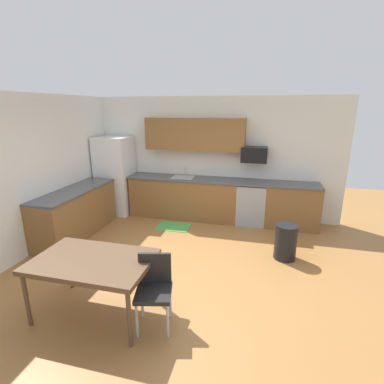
# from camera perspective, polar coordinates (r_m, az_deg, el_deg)

# --- Properties ---
(ground_plane) EXTENTS (12.00, 12.00, 0.00)m
(ground_plane) POSITION_cam_1_polar(r_m,az_deg,el_deg) (4.77, -3.04, -14.96)
(ground_plane) COLOR #9E6B38
(wall_back) EXTENTS (5.80, 0.10, 2.70)m
(wall_back) POSITION_cam_1_polar(r_m,az_deg,el_deg) (6.75, 3.45, 6.66)
(wall_back) COLOR silver
(wall_back) RESTS_ON ground
(wall_left) EXTENTS (0.10, 5.80, 2.70)m
(wall_left) POSITION_cam_1_polar(r_m,az_deg,el_deg) (5.61, -30.15, 2.52)
(wall_left) COLOR silver
(wall_left) RESTS_ON ground
(cabinet_run_back) EXTENTS (2.45, 0.60, 0.90)m
(cabinet_run_back) POSITION_cam_1_polar(r_m,az_deg,el_deg) (6.74, -1.61, -1.20)
(cabinet_run_back) COLOR brown
(cabinet_run_back) RESTS_ON ground
(cabinet_run_back_right) EXTENTS (1.10, 0.60, 0.90)m
(cabinet_run_back_right) POSITION_cam_1_polar(r_m,az_deg,el_deg) (6.54, 18.88, -2.65)
(cabinet_run_back_right) COLOR brown
(cabinet_run_back_right) RESTS_ON ground
(cabinet_run_left) EXTENTS (0.60, 2.00, 0.90)m
(cabinet_run_left) POSITION_cam_1_polar(r_m,az_deg,el_deg) (6.21, -21.59, -3.93)
(cabinet_run_left) COLOR brown
(cabinet_run_left) RESTS_ON ground
(countertop_back) EXTENTS (4.80, 0.64, 0.04)m
(countertop_back) POSITION_cam_1_polar(r_m,az_deg,el_deg) (6.50, 2.80, 2.43)
(countertop_back) COLOR #4C4C51
(countertop_back) RESTS_ON cabinet_run_back
(countertop_left) EXTENTS (0.64, 2.00, 0.04)m
(countertop_left) POSITION_cam_1_polar(r_m,az_deg,el_deg) (6.07, -22.05, 0.24)
(countertop_left) COLOR #4C4C51
(countertop_left) RESTS_ON cabinet_run_left
(upper_cabinets_back) EXTENTS (2.20, 0.34, 0.70)m
(upper_cabinets_back) POSITION_cam_1_polar(r_m,az_deg,el_deg) (6.53, 0.52, 11.23)
(upper_cabinets_back) COLOR brown
(refrigerator) EXTENTS (0.76, 0.70, 1.81)m
(refrigerator) POSITION_cam_1_polar(r_m,az_deg,el_deg) (7.17, -14.69, 3.10)
(refrigerator) COLOR white
(refrigerator) RESTS_ON ground
(oven_range) EXTENTS (0.60, 0.60, 0.91)m
(oven_range) POSITION_cam_1_polar(r_m,az_deg,el_deg) (6.51, 11.44, -2.11)
(oven_range) COLOR #999BA0
(oven_range) RESTS_ON ground
(microwave) EXTENTS (0.54, 0.36, 0.32)m
(microwave) POSITION_cam_1_polar(r_m,az_deg,el_deg) (6.37, 12.02, 7.16)
(microwave) COLOR black
(sink_basin) EXTENTS (0.48, 0.40, 0.14)m
(sink_basin) POSITION_cam_1_polar(r_m,az_deg,el_deg) (6.63, -1.78, 2.36)
(sink_basin) COLOR #A5A8AD
(sink_basin) RESTS_ON countertop_back
(sink_faucet) EXTENTS (0.02, 0.02, 0.24)m
(sink_faucet) POSITION_cam_1_polar(r_m,az_deg,el_deg) (6.76, -1.37, 4.03)
(sink_faucet) COLOR #B2B5BA
(sink_faucet) RESTS_ON countertop_back
(dining_table) EXTENTS (1.40, 0.90, 0.74)m
(dining_table) POSITION_cam_1_polar(r_m,az_deg,el_deg) (3.76, -18.79, -13.09)
(dining_table) COLOR brown
(dining_table) RESTS_ON ground
(chair_near_table) EXTENTS (0.48, 0.48, 0.85)m
(chair_near_table) POSITION_cam_1_polar(r_m,az_deg,el_deg) (3.54, -7.37, -17.53)
(chair_near_table) COLOR black
(chair_near_table) RESTS_ON ground
(trash_bin) EXTENTS (0.36, 0.36, 0.60)m
(trash_bin) POSITION_cam_1_polar(r_m,az_deg,el_deg) (5.20, 17.78, -9.24)
(trash_bin) COLOR black
(trash_bin) RESTS_ON ground
(floor_mat) EXTENTS (0.70, 0.50, 0.01)m
(floor_mat) POSITION_cam_1_polar(r_m,az_deg,el_deg) (6.32, -3.56, -6.72)
(floor_mat) COLOR #4CA54C
(floor_mat) RESTS_ON ground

